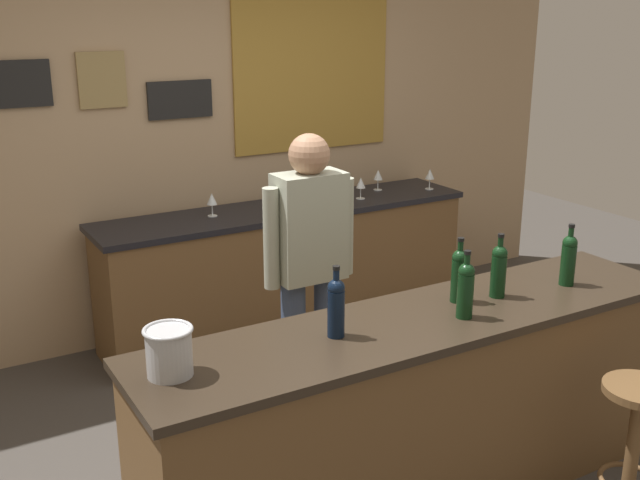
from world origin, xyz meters
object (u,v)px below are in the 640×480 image
(wine_bottle_d, at_px, (499,269))
(wine_bottle_a, at_px, (336,305))
(wine_bottle_b, at_px, (466,288))
(wine_glass_b, at_px, (361,184))
(wine_bottle_e, at_px, (569,258))
(wine_glass_a, at_px, (212,200))
(wine_glass_d, at_px, (430,175))
(bar_stool, at_px, (635,432))
(wine_glass_c, at_px, (378,176))
(coffee_mug, at_px, (288,199))
(bartender, at_px, (310,264))
(wine_bottle_c, at_px, (459,273))
(ice_bucket, at_px, (169,350))

(wine_bottle_d, bearing_deg, wine_bottle_a, -179.99)
(wine_bottle_b, relative_size, wine_glass_b, 1.97)
(wine_bottle_d, relative_size, wine_bottle_e, 1.00)
(wine_glass_a, bearing_deg, wine_glass_d, -3.69)
(bar_stool, bearing_deg, wine_bottle_e, 75.16)
(wine_bottle_d, height_order, wine_glass_b, wine_bottle_d)
(bar_stool, height_order, wine_glass_a, wine_glass_a)
(wine_glass_c, relative_size, coffee_mug, 1.24)
(bartender, height_order, wine_bottle_a, bartender)
(bar_stool, bearing_deg, coffee_mug, 95.69)
(wine_glass_d, bearing_deg, wine_bottle_c, -124.96)
(wine_bottle_e, bearing_deg, wine_bottle_d, 172.77)
(wine_glass_c, bearing_deg, wine_bottle_a, -128.13)
(wine_bottle_d, relative_size, wine_glass_b, 1.97)
(wine_bottle_e, bearing_deg, wine_bottle_b, -174.90)
(bar_stool, bearing_deg, wine_glass_c, 79.03)
(wine_glass_b, bearing_deg, wine_glass_a, 174.94)
(wine_bottle_c, bearing_deg, wine_bottle_d, -12.98)
(bartender, distance_m, wine_bottle_c, 0.84)
(bar_stool, bearing_deg, wine_bottle_c, 122.97)
(bartender, height_order, wine_glass_b, bartender)
(wine_bottle_b, height_order, wine_glass_c, wine_bottle_b)
(bar_stool, distance_m, wine_glass_d, 2.79)
(wine_bottle_a, distance_m, wine_bottle_d, 0.88)
(ice_bucket, bearing_deg, wine_bottle_a, -1.19)
(wine_bottle_c, bearing_deg, wine_bottle_e, -9.15)
(wine_bottle_b, xyz_separation_m, wine_glass_c, (1.08, 2.24, -0.05))
(bar_stool, bearing_deg, wine_glass_a, 106.90)
(wine_bottle_a, height_order, wine_bottle_b, same)
(wine_bottle_c, distance_m, coffee_mug, 2.01)
(wine_bottle_a, xyz_separation_m, wine_bottle_c, (0.69, 0.05, 0.00))
(wine_bottle_e, bearing_deg, bar_stool, -104.84)
(wine_bottle_a, bearing_deg, ice_bucket, 178.81)
(wine_bottle_e, bearing_deg, ice_bucket, 178.12)
(bartender, xyz_separation_m, wine_bottle_a, (-0.33, -0.80, 0.12))
(wine_bottle_b, relative_size, wine_bottle_e, 1.00)
(coffee_mug, bearing_deg, wine_glass_d, -4.88)
(ice_bucket, distance_m, coffee_mug, 2.57)
(wine_glass_c, height_order, wine_glass_d, same)
(wine_glass_d, bearing_deg, wine_glass_c, 153.59)
(bartender, xyz_separation_m, wine_glass_a, (-0.02, 1.26, 0.07))
(wine_bottle_e, distance_m, ice_bucket, 1.99)
(wine_glass_a, xyz_separation_m, wine_glass_d, (1.71, -0.11, 0.00))
(ice_bucket, xyz_separation_m, wine_glass_b, (2.11, 1.95, -0.01))
(wine_bottle_d, relative_size, wine_glass_a, 1.97)
(wine_glass_c, bearing_deg, wine_bottle_c, -115.28)
(wine_glass_b, distance_m, wine_glass_d, 0.61)
(ice_bucket, bearing_deg, wine_glass_c, 41.61)
(wine_glass_a, xyz_separation_m, wine_glass_b, (1.10, -0.10, 0.00))
(wine_bottle_a, relative_size, wine_bottle_c, 1.00)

